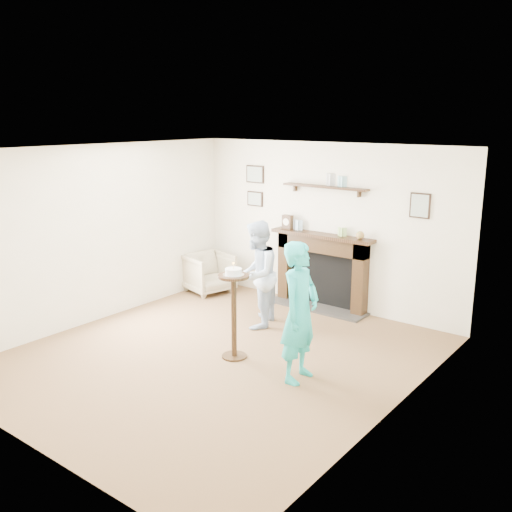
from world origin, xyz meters
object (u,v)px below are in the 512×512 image
Objects in this scene: man at (257,326)px; pedestal_table at (234,300)px; armchair at (209,292)px; woman at (298,378)px.

pedestal_table is (0.43, -1.02, 0.74)m from man.
pedestal_table reaches higher than armchair.
woman is (2.99, -1.81, 0.00)m from armchair.
armchair is at bearing 53.88° from woman.
pedestal_table is (2.04, -1.79, 0.74)m from armchair.
man reaches higher than armchair.
armchair is 1.78m from man.
pedestal_table is at bearing -116.75° from armchair.
man is (1.61, -0.77, 0.00)m from armchair.
woman is at bearing 32.33° from man.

